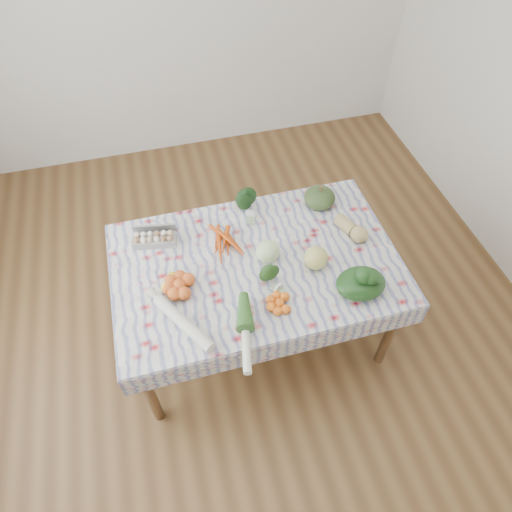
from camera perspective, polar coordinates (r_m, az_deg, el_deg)
ground at (r=3.28m, az=-0.00°, el=-9.15°), size 4.50×4.50×0.00m
dining_table at (r=2.71m, az=-0.00°, el=-1.90°), size 1.60×1.00×0.75m
tablecloth at (r=2.65m, az=-0.00°, el=-0.88°), size 1.66×1.06×0.01m
egg_carton at (r=2.78m, az=-12.59°, el=2.03°), size 0.27×0.15×0.07m
carrot_bunch at (r=2.73m, az=-3.74°, el=1.81°), size 0.26×0.24×0.04m
kale_bunch at (r=2.86m, az=-0.68°, el=6.40°), size 0.20×0.19×0.14m
kabocha_squash at (r=2.95m, az=7.97°, el=7.24°), size 0.22×0.22×0.13m
cabbage at (r=2.61m, az=1.49°, el=0.60°), size 0.17×0.17×0.14m
butternut_squash at (r=2.81m, az=11.91°, el=3.46°), size 0.18×0.25×0.10m
orange_cluster at (r=2.53m, az=-9.53°, el=-3.63°), size 0.31×0.31×0.08m
broccoli at (r=2.51m, az=2.25°, el=-3.11°), size 0.17×0.17×0.10m
mandarin_cluster at (r=2.45m, az=2.94°, el=-5.84°), size 0.21×0.21×0.05m
grapefruit at (r=2.60m, az=7.49°, el=-0.24°), size 0.18×0.18×0.14m
spinach_bag at (r=2.54m, az=12.96°, el=-3.37°), size 0.32×0.28×0.12m
daikon at (r=2.41m, az=-9.06°, el=-8.22°), size 0.28×0.42×0.06m
leek at (r=2.35m, az=-1.30°, el=-9.68°), size 0.13×0.43×0.05m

